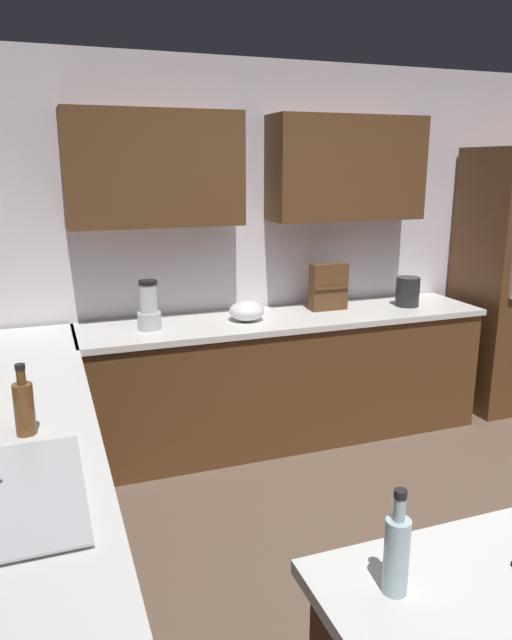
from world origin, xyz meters
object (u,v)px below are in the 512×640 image
sink_unit (5,495)px  dish_soap_bottle (24,407)px  mixing_bowl (247,311)px  kettle (408,292)px  oil_bottle (397,552)px  spice_rack (328,287)px  blender (149,309)px

sink_unit → dish_soap_bottle: size_ratio=2.46×
mixing_bowl → kettle: size_ratio=1.10×
sink_unit → dish_soap_bottle: 0.49m
kettle → oil_bottle: bearing=55.8°
sink_unit → mixing_bowl: size_ratio=2.96×
mixing_bowl → dish_soap_bottle: dish_soap_bottle is taller
spice_rack → dish_soap_bottle: spice_rack is taller
blender → spice_rack: (-1.30, -0.10, 0.03)m
sink_unit → mixing_bowl: sink_unit is taller
blender → oil_bottle: (-0.13, 2.60, -0.03)m
blender → oil_bottle: 2.60m
blender → mixing_bowl: bearing=180.0°
mixing_bowl → oil_bottle: bearing=78.8°
blender → dish_soap_bottle: size_ratio=1.10×
oil_bottle → spice_rack: bearing=-113.4°
blender → oil_bottle: blender is taller
kettle → mixing_bowl: bearing=0.0°
sink_unit → blender: 2.00m
sink_unit → kettle: size_ratio=3.26×
sink_unit → mixing_bowl: (-1.43, -1.83, 0.05)m
dish_soap_bottle → kettle: bearing=-152.7°
mixing_bowl → oil_bottle: size_ratio=0.85×
mixing_bowl → spice_rack: size_ratio=0.71×
kettle → dish_soap_bottle: (2.62, 1.35, 0.01)m
blender → mixing_bowl: blender is taller
kettle → oil_bottle: size_ratio=0.78×
blender → oil_bottle: size_ratio=1.14×
kettle → dish_soap_bottle: bearing=27.3°
oil_bottle → mixing_bowl: bearing=-101.2°
dish_soap_bottle → oil_bottle: (-0.85, 1.25, -0.00)m
blender → dish_soap_bottle: 1.53m
spice_rack → kettle: (-0.60, 0.10, -0.06)m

